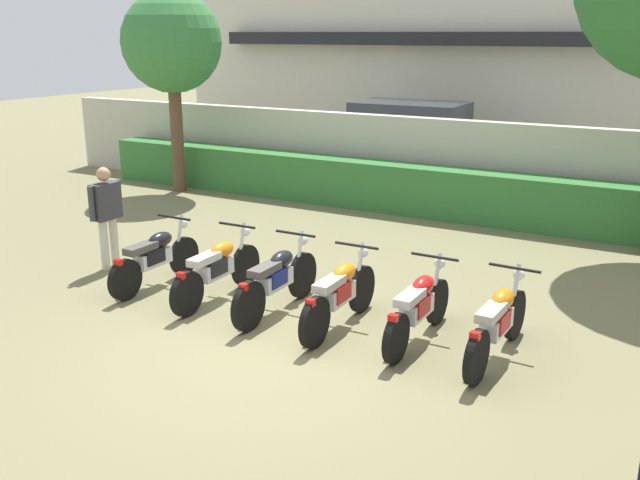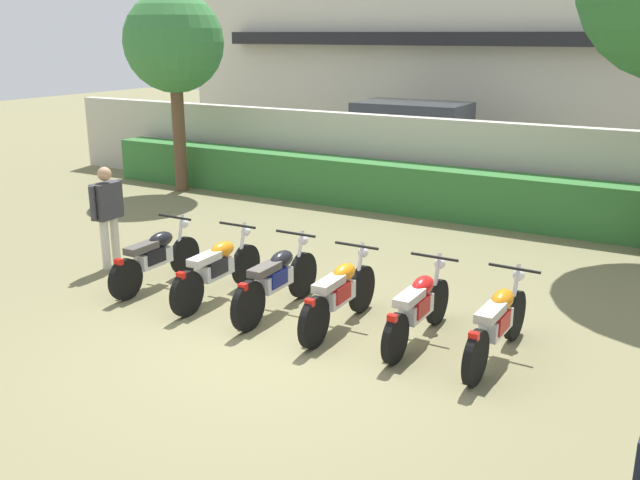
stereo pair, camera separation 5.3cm
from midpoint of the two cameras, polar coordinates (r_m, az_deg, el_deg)
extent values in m
plane|color=olive|center=(8.38, -4.10, -8.53)|extent=(60.00, 60.00, 0.00)
cube|color=beige|center=(22.54, 19.58, 14.35)|extent=(22.88, 6.00, 6.15)
cube|color=black|center=(19.36, 17.75, 15.24)|extent=(19.22, 0.50, 0.36)
cube|color=#BCB7A8|center=(14.62, 12.43, 5.79)|extent=(21.73, 0.30, 1.86)
cube|color=#337033|center=(14.06, 11.44, 3.60)|extent=(17.39, 0.70, 0.98)
cube|color=#9EA3A8|center=(17.91, 8.07, 7.30)|extent=(4.53, 1.91, 1.00)
cube|color=#2D333D|center=(17.88, 7.57, 9.97)|extent=(2.72, 1.74, 0.65)
cylinder|color=black|center=(18.36, 13.69, 5.95)|extent=(0.68, 0.23, 0.68)
cylinder|color=black|center=(16.62, 11.93, 4.99)|extent=(0.68, 0.23, 0.68)
cylinder|color=black|center=(19.42, 4.67, 6.91)|extent=(0.68, 0.23, 0.68)
cylinder|color=black|center=(17.78, 2.17, 6.07)|extent=(0.68, 0.23, 0.68)
cylinder|color=brown|center=(16.55, -11.25, 8.31)|extent=(0.29, 0.29, 2.57)
sphere|color=#387A3D|center=(16.40, -11.66, 15.44)|extent=(2.21, 2.21, 2.21)
cylinder|color=black|center=(10.86, -10.74, -1.24)|extent=(0.09, 0.58, 0.58)
cylinder|color=black|center=(10.00, -15.32, -3.10)|extent=(0.09, 0.58, 0.58)
cube|color=silver|center=(10.34, -13.17, -1.42)|extent=(0.20, 0.60, 0.22)
ellipsoid|color=black|center=(10.39, -12.63, 0.03)|extent=(0.22, 0.44, 0.22)
cube|color=#4C4742|center=(10.12, -14.13, -0.63)|extent=(0.20, 0.52, 0.10)
cube|color=red|center=(9.84, -15.85, -1.72)|extent=(0.10, 0.08, 0.08)
cylinder|color=silver|center=(10.70, -11.14, 0.27)|extent=(0.05, 0.23, 0.65)
cylinder|color=black|center=(10.55, -11.56, 1.82)|extent=(0.60, 0.04, 0.04)
sphere|color=silver|center=(10.73, -10.82, 1.33)|extent=(0.14, 0.14, 0.14)
cylinder|color=silver|center=(10.29, -14.56, -2.37)|extent=(0.07, 0.55, 0.07)
cube|color=black|center=(10.29, -13.38, -1.23)|extent=(0.24, 0.36, 0.20)
cylinder|color=black|center=(10.25, -5.86, -2.02)|extent=(0.10, 0.60, 0.60)
cylinder|color=black|center=(9.25, -10.56, -4.29)|extent=(0.10, 0.60, 0.60)
cube|color=silver|center=(9.66, -8.30, -2.35)|extent=(0.21, 0.60, 0.22)
ellipsoid|color=orange|center=(9.72, -7.76, -0.78)|extent=(0.23, 0.44, 0.22)
cube|color=beige|center=(9.42, -9.19, -1.53)|extent=(0.21, 0.52, 0.10)
cube|color=red|center=(9.09, -11.05, -2.83)|extent=(0.10, 0.08, 0.08)
cylinder|color=silver|center=(10.09, -6.21, -0.44)|extent=(0.05, 0.23, 0.65)
cylinder|color=black|center=(9.93, -6.56, 1.20)|extent=(0.60, 0.05, 0.04)
sphere|color=silver|center=(10.12, -5.88, 0.70)|extent=(0.14, 0.14, 0.14)
cylinder|color=silver|center=(9.58, -9.74, -3.38)|extent=(0.08, 0.55, 0.07)
cube|color=black|center=(9.60, -8.49, -2.15)|extent=(0.25, 0.36, 0.20)
cylinder|color=black|center=(9.73, -1.25, -2.85)|extent=(0.10, 0.64, 0.64)
cylinder|color=black|center=(8.70, -5.65, -5.33)|extent=(0.10, 0.64, 0.64)
cube|color=silver|center=(9.11, -3.51, -3.24)|extent=(0.21, 0.60, 0.22)
ellipsoid|color=black|center=(9.18, -2.96, -1.57)|extent=(0.23, 0.44, 0.22)
cube|color=#4C4742|center=(8.86, -4.34, -2.39)|extent=(0.21, 0.52, 0.10)
cube|color=red|center=(8.52, -6.09, -3.80)|extent=(0.10, 0.08, 0.08)
cylinder|color=silver|center=(9.56, -1.54, -1.20)|extent=(0.05, 0.23, 0.65)
cylinder|color=black|center=(9.39, -1.83, 0.52)|extent=(0.60, 0.04, 0.04)
sphere|color=silver|center=(9.59, -1.21, 0.00)|extent=(0.14, 0.14, 0.14)
cylinder|color=silver|center=(9.03, -5.00, -4.35)|extent=(0.08, 0.55, 0.07)
cube|color=navy|center=(9.06, -3.69, -3.03)|extent=(0.24, 0.36, 0.20)
cylinder|color=black|center=(9.25, 3.58, -3.97)|extent=(0.10, 0.62, 0.62)
cylinder|color=black|center=(8.20, -0.29, -6.69)|extent=(0.10, 0.62, 0.62)
cube|color=silver|center=(8.62, 1.62, -4.43)|extent=(0.21, 0.60, 0.22)
ellipsoid|color=orange|center=(8.69, 2.15, -2.66)|extent=(0.23, 0.44, 0.22)
cube|color=#B2ADA3|center=(8.36, 0.90, -3.58)|extent=(0.21, 0.52, 0.10)
cube|color=red|center=(8.01, -0.64, -5.09)|extent=(0.10, 0.08, 0.08)
cylinder|color=silver|center=(9.07, 3.37, -2.25)|extent=(0.05, 0.23, 0.65)
cylinder|color=black|center=(8.89, 3.15, -0.46)|extent=(0.60, 0.05, 0.04)
sphere|color=silver|center=(9.11, 3.69, -0.98)|extent=(0.14, 0.14, 0.14)
cylinder|color=silver|center=(8.52, 0.11, -5.63)|extent=(0.08, 0.55, 0.07)
cube|color=#A51414|center=(8.56, 1.47, -4.22)|extent=(0.25, 0.36, 0.20)
cylinder|color=black|center=(9.00, 9.65, -4.94)|extent=(0.09, 0.58, 0.57)
cylinder|color=black|center=(7.89, 6.31, -7.94)|extent=(0.09, 0.58, 0.57)
cube|color=silver|center=(8.34, 8.00, -5.51)|extent=(0.20, 0.60, 0.22)
ellipsoid|color=red|center=(8.40, 8.51, -3.68)|extent=(0.22, 0.44, 0.22)
cube|color=beige|center=(8.06, 7.44, -4.67)|extent=(0.20, 0.52, 0.10)
cube|color=red|center=(7.70, 6.07, -6.31)|extent=(0.10, 0.08, 0.08)
cylinder|color=silver|center=(8.81, 9.54, -3.19)|extent=(0.05, 0.23, 0.65)
cylinder|color=black|center=(8.62, 9.43, -1.37)|extent=(0.60, 0.04, 0.04)
sphere|color=silver|center=(8.85, 9.85, -1.88)|extent=(0.14, 0.14, 0.14)
cylinder|color=silver|center=(8.21, 6.52, -6.78)|extent=(0.07, 0.55, 0.07)
cube|color=#A51414|center=(8.28, 7.89, -5.31)|extent=(0.24, 0.36, 0.20)
cylinder|color=black|center=(8.75, 15.66, -5.87)|extent=(0.11, 0.60, 0.60)
cylinder|color=black|center=(7.57, 12.69, -9.27)|extent=(0.11, 0.60, 0.60)
cube|color=silver|center=(8.05, 14.25, -6.60)|extent=(0.22, 0.61, 0.22)
ellipsoid|color=orange|center=(8.12, 14.74, -4.69)|extent=(0.23, 0.45, 0.22)
cube|color=#B2ADA3|center=(7.77, 13.83, -5.76)|extent=(0.22, 0.53, 0.10)
cube|color=red|center=(7.36, 12.56, -7.60)|extent=(0.10, 0.08, 0.08)
cylinder|color=silver|center=(8.56, 15.65, -4.09)|extent=(0.06, 0.23, 0.65)
cylinder|color=black|center=(8.37, 15.64, -2.23)|extent=(0.60, 0.06, 0.04)
sphere|color=silver|center=(8.60, 15.96, -2.74)|extent=(0.14, 0.14, 0.14)
cylinder|color=silver|center=(7.92, 12.79, -7.93)|extent=(0.09, 0.55, 0.07)
cube|color=#A51414|center=(7.99, 14.17, -6.39)|extent=(0.25, 0.37, 0.20)
cylinder|color=beige|center=(11.48, -16.12, -0.09)|extent=(0.13, 0.13, 0.79)
cylinder|color=beige|center=(11.35, -16.86, -0.35)|extent=(0.13, 0.13, 0.79)
cube|color=#38383D|center=(11.25, -16.76, 3.06)|extent=(0.22, 0.46, 0.56)
cylinder|color=#38383D|center=(11.43, -15.76, 3.43)|extent=(0.09, 0.09, 0.53)
cylinder|color=#38383D|center=(11.06, -17.81, 2.83)|extent=(0.09, 0.09, 0.53)
sphere|color=tan|center=(11.16, -16.94, 5.14)|extent=(0.21, 0.21, 0.21)
camera|label=1|loc=(0.03, -89.83, 0.05)|focal=39.51mm
camera|label=2|loc=(0.03, 90.17, -0.05)|focal=39.51mm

